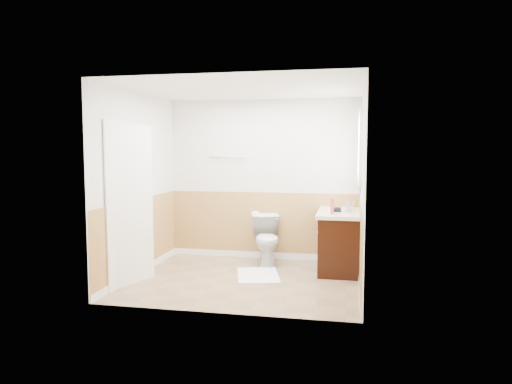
% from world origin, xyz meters
% --- Properties ---
extents(floor, '(3.00, 3.00, 0.00)m').
position_xyz_m(floor, '(0.00, 0.00, 0.00)').
color(floor, '#8C7051').
rests_on(floor, ground).
extents(ceiling, '(3.00, 3.00, 0.00)m').
position_xyz_m(ceiling, '(0.00, 0.00, 2.50)').
color(ceiling, white).
rests_on(ceiling, floor).
extents(wall_back, '(3.00, 0.00, 3.00)m').
position_xyz_m(wall_back, '(0.00, 1.30, 1.25)').
color(wall_back, silver).
rests_on(wall_back, floor).
extents(wall_front, '(3.00, 0.00, 3.00)m').
position_xyz_m(wall_front, '(0.00, -1.30, 1.25)').
color(wall_front, silver).
rests_on(wall_front, floor).
extents(wall_left, '(0.00, 3.00, 3.00)m').
position_xyz_m(wall_left, '(-1.50, 0.00, 1.25)').
color(wall_left, silver).
rests_on(wall_left, floor).
extents(wall_right, '(0.00, 3.00, 3.00)m').
position_xyz_m(wall_right, '(1.50, 0.00, 1.25)').
color(wall_right, silver).
rests_on(wall_right, floor).
extents(wainscot_back, '(3.00, 0.00, 3.00)m').
position_xyz_m(wainscot_back, '(0.00, 1.29, 0.50)').
color(wainscot_back, tan).
rests_on(wainscot_back, floor).
extents(wainscot_front, '(3.00, 0.00, 3.00)m').
position_xyz_m(wainscot_front, '(0.00, -1.29, 0.50)').
color(wainscot_front, tan).
rests_on(wainscot_front, floor).
extents(wainscot_left, '(0.00, 2.60, 2.60)m').
position_xyz_m(wainscot_left, '(-1.49, 0.00, 0.50)').
color(wainscot_left, tan).
rests_on(wainscot_left, floor).
extents(wainscot_right, '(0.00, 2.60, 2.60)m').
position_xyz_m(wainscot_right, '(1.49, 0.00, 0.50)').
color(wainscot_right, tan).
rests_on(wainscot_right, floor).
extents(toilet, '(0.57, 0.79, 0.73)m').
position_xyz_m(toilet, '(0.13, 0.91, 0.37)').
color(toilet, silver).
rests_on(toilet, floor).
extents(bath_mat, '(0.73, 0.91, 0.02)m').
position_xyz_m(bath_mat, '(0.13, 0.21, 0.01)').
color(bath_mat, white).
rests_on(bath_mat, floor).
extents(vanity_cabinet, '(0.55, 1.10, 0.80)m').
position_xyz_m(vanity_cabinet, '(1.21, 0.77, 0.40)').
color(vanity_cabinet, black).
rests_on(vanity_cabinet, floor).
extents(vanity_knob_left, '(0.03, 0.03, 0.03)m').
position_xyz_m(vanity_knob_left, '(0.91, 0.67, 0.55)').
color(vanity_knob_left, silver).
rests_on(vanity_knob_left, vanity_cabinet).
extents(vanity_knob_right, '(0.03, 0.03, 0.03)m').
position_xyz_m(vanity_knob_right, '(0.91, 0.87, 0.55)').
color(vanity_knob_right, silver).
rests_on(vanity_knob_right, vanity_cabinet).
extents(countertop, '(0.60, 1.15, 0.05)m').
position_xyz_m(countertop, '(1.20, 0.77, 0.83)').
color(countertop, white).
rests_on(countertop, vanity_cabinet).
extents(sink_basin, '(0.36, 0.36, 0.02)m').
position_xyz_m(sink_basin, '(1.21, 0.92, 0.86)').
color(sink_basin, white).
rests_on(sink_basin, countertop).
extents(faucet, '(0.02, 0.02, 0.14)m').
position_xyz_m(faucet, '(1.39, 0.92, 0.92)').
color(faucet, silver).
rests_on(faucet, countertop).
extents(lotion_bottle, '(0.05, 0.05, 0.22)m').
position_xyz_m(lotion_bottle, '(1.11, 0.44, 0.96)').
color(lotion_bottle, '#CD354A').
rests_on(lotion_bottle, countertop).
extents(soap_dispenser, '(0.08, 0.08, 0.17)m').
position_xyz_m(soap_dispenser, '(1.33, 0.67, 0.94)').
color(soap_dispenser, '#8C939E').
rests_on(soap_dispenser, countertop).
extents(hair_dryer_body, '(0.14, 0.07, 0.07)m').
position_xyz_m(hair_dryer_body, '(1.16, 0.67, 0.89)').
color(hair_dryer_body, black).
rests_on(hair_dryer_body, countertop).
extents(hair_dryer_handle, '(0.03, 0.03, 0.07)m').
position_xyz_m(hair_dryer_handle, '(1.13, 0.68, 0.86)').
color(hair_dryer_handle, black).
rests_on(hair_dryer_handle, countertop).
extents(mirror_panel, '(0.02, 0.35, 0.90)m').
position_xyz_m(mirror_panel, '(1.48, 1.10, 1.55)').
color(mirror_panel, silver).
rests_on(mirror_panel, wall_right).
extents(window_frame, '(0.04, 0.80, 1.00)m').
position_xyz_m(window_frame, '(1.47, 0.59, 1.75)').
color(window_frame, white).
rests_on(window_frame, wall_right).
extents(window_glass, '(0.01, 0.70, 0.90)m').
position_xyz_m(window_glass, '(1.49, 0.59, 1.75)').
color(window_glass, white).
rests_on(window_glass, wall_right).
extents(door, '(0.29, 0.78, 2.04)m').
position_xyz_m(door, '(-1.40, -0.45, 1.02)').
color(door, white).
rests_on(door, wall_left).
extents(door_frame, '(0.02, 0.92, 2.10)m').
position_xyz_m(door_frame, '(-1.48, -0.45, 1.03)').
color(door_frame, white).
rests_on(door_frame, wall_left).
extents(door_knob, '(0.06, 0.06, 0.06)m').
position_xyz_m(door_knob, '(-1.34, -0.12, 0.95)').
color(door_knob, silver).
rests_on(door_knob, door).
extents(towel_bar, '(0.62, 0.02, 0.02)m').
position_xyz_m(towel_bar, '(-0.55, 1.25, 1.60)').
color(towel_bar, silver).
rests_on(towel_bar, wall_back).
extents(tp_holder_bar, '(0.14, 0.02, 0.02)m').
position_xyz_m(tp_holder_bar, '(-0.10, 1.23, 0.70)').
color(tp_holder_bar, silver).
rests_on(tp_holder_bar, wall_back).
extents(tp_roll, '(0.10, 0.11, 0.11)m').
position_xyz_m(tp_roll, '(-0.10, 1.23, 0.70)').
color(tp_roll, white).
rests_on(tp_roll, tp_holder_bar).
extents(tp_sheet, '(0.10, 0.01, 0.16)m').
position_xyz_m(tp_sheet, '(-0.10, 1.23, 0.59)').
color(tp_sheet, white).
rests_on(tp_sheet, tp_roll).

